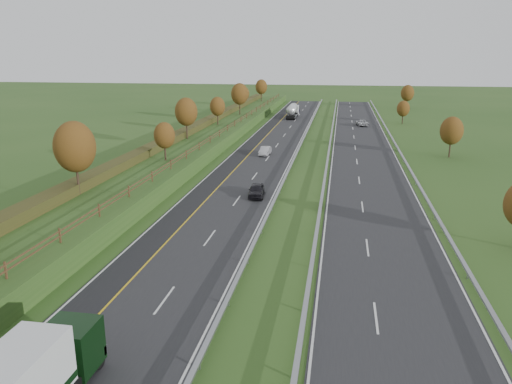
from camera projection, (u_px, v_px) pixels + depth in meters
ground at (308, 166)px, 74.49m from camera, size 400.00×400.00×0.00m
near_carriageway at (261, 157)px, 80.52m from camera, size 10.50×200.00×0.04m
far_carriageway at (365, 161)px, 77.87m from camera, size 10.50×200.00×0.04m
hard_shoulder at (238, 156)px, 81.13m from camera, size 3.00×200.00×0.04m
lane_markings at (300, 158)px, 79.37m from camera, size 26.75×200.00×0.01m
embankment_left at (183, 149)px, 82.36m from camera, size 12.00×200.00×2.00m
hedge_left at (171, 139)px, 82.26m from camera, size 2.20×180.00×1.10m
fence_left at (209, 139)px, 80.78m from camera, size 0.12×189.06×1.20m
median_barrier_near at (296, 155)px, 79.45m from camera, size 0.32×200.00×0.71m
median_barrier_far at (328, 156)px, 78.63m from camera, size 0.32×200.00×0.71m
outer_barrier_far at (403, 158)px, 76.77m from camera, size 0.32×200.00×0.71m
trees_left at (177, 119)px, 77.66m from camera, size 6.64×164.30×7.66m
trees_far at (426, 114)px, 102.34m from camera, size 8.45×118.60×7.12m
road_tanker at (293, 110)px, 129.76m from camera, size 2.40×11.22×3.46m
car_dark_near at (256, 190)px, 58.11m from camera, size 2.12×4.46×1.47m
car_silver_mid at (265, 151)px, 81.90m from camera, size 1.67×4.27×1.38m
car_small_far at (295, 110)px, 141.46m from camera, size 2.66×5.39×1.51m
car_oncoming at (362, 123)px, 115.31m from camera, size 2.92×5.29×1.40m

